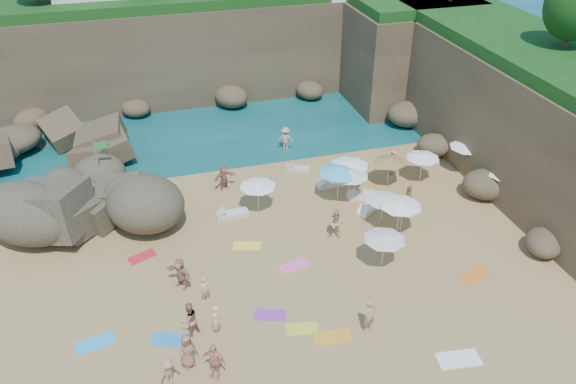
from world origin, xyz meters
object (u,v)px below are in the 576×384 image
object	(u,v)px
lounger_0	(232,214)
person_stand_6	(216,320)
parasol_0	(350,163)
person_stand_3	(408,199)
parasol_2	(423,156)
person_stand_1	(189,319)
person_stand_2	(285,139)
person_stand_0	(205,289)
rock_outcrop	(87,216)
flag_pole	(100,162)
person_stand_5	(224,177)
parasol_1	(258,184)
person_stand_4	(393,162)

from	to	relation	value
lounger_0	person_stand_6	xyz separation A→B (m)	(-2.59, -9.23, 0.69)
parasol_0	person_stand_3	size ratio (longest dim) A/B	1.36
parasol_2	person_stand_3	distance (m)	4.12
person_stand_1	person_stand_2	xyz separation A→B (m)	(9.26, 16.38, -0.02)
person_stand_0	rock_outcrop	bearing A→B (deg)	102.78
person_stand_2	person_stand_6	world-z (taller)	person_stand_2
rock_outcrop	lounger_0	distance (m)	8.96
flag_pole	person_stand_0	xyz separation A→B (m)	(4.66, -11.43, -1.80)
flag_pole	parasol_2	xyz separation A→B (m)	(20.43, -3.87, -0.63)
rock_outcrop	flag_pole	distance (m)	3.44
parasol_2	person_stand_6	world-z (taller)	parasol_2
person_stand_0	person_stand_2	bearing A→B (deg)	41.23
person_stand_5	person_stand_6	world-z (taller)	person_stand_5
person_stand_3	person_stand_6	world-z (taller)	person_stand_3
person_stand_6	person_stand_2	bearing A→B (deg)	-173.65
parasol_0	lounger_0	world-z (taller)	parasol_0
flag_pole	person_stand_5	size ratio (longest dim) A/B	2.32
parasol_2	person_stand_5	bearing A→B (deg)	168.30
parasol_2	lounger_0	xyz separation A→B (m)	(-13.03, -0.63, -1.77)
lounger_0	person_stand_3	distance (m)	10.85
person_stand_0	person_stand_6	xyz separation A→B (m)	(0.14, -2.29, 0.09)
parasol_1	person_stand_6	xyz separation A→B (m)	(-4.28, -9.36, -1.13)
rock_outcrop	parasol_2	distance (m)	21.80
flag_pole	rock_outcrop	bearing A→B (deg)	-121.39
parasol_0	parasol_1	distance (m)	6.20
person_stand_5	person_stand_2	bearing A→B (deg)	17.29
person_stand_4	person_stand_1	bearing A→B (deg)	-93.37
flag_pole	person_stand_1	distance (m)	14.01
person_stand_1	person_stand_4	bearing A→B (deg)	-169.88
rock_outcrop	person_stand_1	size ratio (longest dim) A/B	4.62
person_stand_2	person_stand_4	bearing A→B (deg)	157.77
parasol_0	person_stand_1	bearing A→B (deg)	-140.29
parasol_0	person_stand_6	xyz separation A→B (m)	(-10.45, -9.94, -1.31)
person_stand_0	person_stand_5	xyz separation A→B (m)	(2.86, 10.24, 0.11)
parasol_1	person_stand_1	bearing A→B (deg)	-120.98
parasol_0	person_stand_5	xyz separation A→B (m)	(-7.73, 2.59, -1.29)
parasol_0	parasol_1	world-z (taller)	parasol_0
parasol_1	person_stand_5	distance (m)	3.70
rock_outcrop	parasol_0	bearing A→B (deg)	-6.32
person_stand_0	person_stand_3	distance (m)	14.00
person_stand_0	person_stand_2	xyz separation A→B (m)	(8.24, 14.38, 0.15)
rock_outcrop	parasol_2	bearing A→B (deg)	-5.03
parasol_0	flag_pole	bearing A→B (deg)	166.08
lounger_0	person_stand_3	bearing A→B (deg)	-15.26
parasol_1	person_stand_4	bearing A→B (deg)	11.16
lounger_0	person_stand_5	bearing A→B (deg)	85.82
parasol_2	person_stand_0	world-z (taller)	parasol_2
person_stand_2	person_stand_6	size ratio (longest dim) A/B	1.07
rock_outcrop	person_stand_1	distance (m)	12.48
person_stand_0	person_stand_5	distance (m)	10.63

